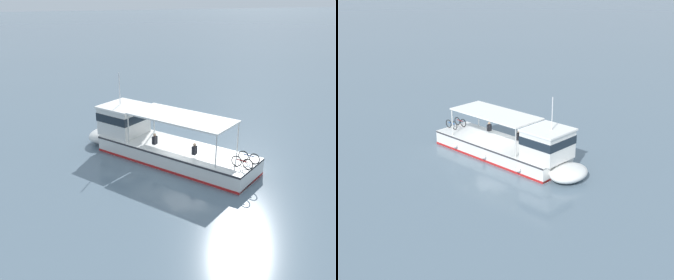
% 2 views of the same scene
% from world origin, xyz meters
% --- Properties ---
extents(ground_plane, '(400.00, 400.00, 0.00)m').
position_xyz_m(ground_plane, '(0.00, 0.00, 0.00)').
color(ground_plane, slate).
extents(ferry_main, '(11.98, 10.17, 5.32)m').
position_xyz_m(ferry_main, '(2.12, 1.38, 1.01)').
color(ferry_main, white).
rests_on(ferry_main, ground).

